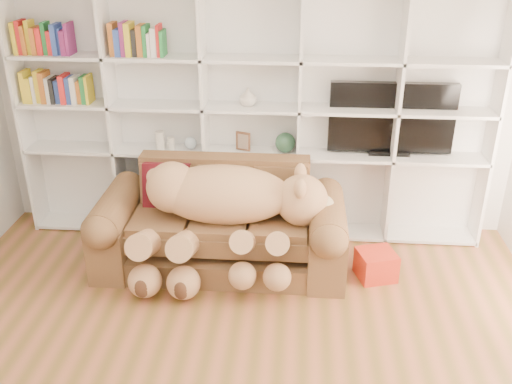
# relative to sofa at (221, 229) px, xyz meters

# --- Properties ---
(wall_back) EXTENTS (5.00, 0.02, 2.70)m
(wall_back) POSITION_rel_sofa_xyz_m (0.23, 0.82, 1.00)
(wall_back) COLOR silver
(wall_back) RESTS_ON floor
(bookshelf) EXTENTS (4.43, 0.35, 2.40)m
(bookshelf) POSITION_rel_sofa_xyz_m (-0.01, 0.69, 0.96)
(bookshelf) COLOR white
(bookshelf) RESTS_ON floor
(sofa) EXTENTS (2.20, 0.95, 0.92)m
(sofa) POSITION_rel_sofa_xyz_m (0.00, 0.00, 0.00)
(sofa) COLOR brown
(sofa) RESTS_ON floor
(teddy_bear) EXTENTS (1.71, 0.92, 0.99)m
(teddy_bear) POSITION_rel_sofa_xyz_m (0.05, -0.18, 0.30)
(teddy_bear) COLOR tan
(teddy_bear) RESTS_ON sofa
(throw_pillow) EXTENTS (0.43, 0.24, 0.45)m
(throw_pillow) POSITION_rel_sofa_xyz_m (-0.51, 0.15, 0.34)
(throw_pillow) COLOR #510E0D
(throw_pillow) RESTS_ON sofa
(gift_box) EXTENTS (0.38, 0.37, 0.25)m
(gift_box) POSITION_rel_sofa_xyz_m (1.38, -0.13, -0.22)
(gift_box) COLOR red
(gift_box) RESTS_ON floor
(tv) EXTENTS (1.15, 0.18, 0.68)m
(tv) POSITION_rel_sofa_xyz_m (1.52, 0.68, 0.85)
(tv) COLOR black
(tv) RESTS_ON bookshelf
(picture_frame) EXTENTS (0.14, 0.07, 0.18)m
(picture_frame) POSITION_rel_sofa_xyz_m (0.14, 0.63, 0.62)
(picture_frame) COLOR #56321D
(picture_frame) RESTS_ON bookshelf
(green_vase) EXTENTS (0.19, 0.19, 0.19)m
(green_vase) POSITION_rel_sofa_xyz_m (0.54, 0.63, 0.61)
(green_vase) COLOR #2B5438
(green_vase) RESTS_ON bookshelf
(figurine_tall) EXTENTS (0.11, 0.11, 0.17)m
(figurine_tall) POSITION_rel_sofa_xyz_m (-0.66, 0.63, 0.60)
(figurine_tall) COLOR silver
(figurine_tall) RESTS_ON bookshelf
(figurine_short) EXTENTS (0.08, 0.08, 0.12)m
(figurine_short) POSITION_rel_sofa_xyz_m (-0.56, 0.63, 0.57)
(figurine_short) COLOR silver
(figurine_short) RESTS_ON bookshelf
(snow_globe) EXTENTS (0.12, 0.12, 0.12)m
(snow_globe) POSITION_rel_sofa_xyz_m (-0.37, 0.63, 0.58)
(snow_globe) COLOR silver
(snow_globe) RESTS_ON bookshelf
(shelf_vase) EXTENTS (0.17, 0.17, 0.17)m
(shelf_vase) POSITION_rel_sofa_xyz_m (0.19, 0.63, 1.05)
(shelf_vase) COLOR beige
(shelf_vase) RESTS_ON bookshelf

